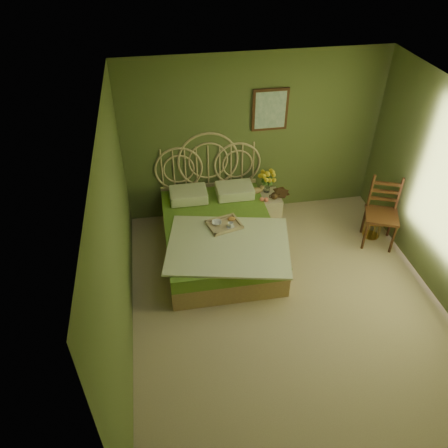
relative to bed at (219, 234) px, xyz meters
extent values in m
plane|color=tan|center=(0.71, -1.24, -0.32)|extent=(4.50, 4.50, 0.00)
plane|color=silver|center=(0.71, -1.24, 2.28)|extent=(4.50, 4.50, 0.00)
plane|color=#556434|center=(0.71, 1.01, 0.98)|extent=(4.00, 0.00, 4.00)
plane|color=#556434|center=(-1.29, -1.24, 0.98)|extent=(0.00, 4.50, 4.50)
cube|color=#3D1C10|center=(0.94, 0.99, 1.43)|extent=(0.54, 0.03, 0.64)
cube|color=silver|center=(0.94, 0.97, 1.43)|extent=(0.46, 0.01, 0.56)
cube|color=tan|center=(0.00, -0.06, -0.16)|extent=(1.55, 2.06, 0.31)
cube|color=olive|center=(0.00, -0.06, 0.10)|extent=(1.55, 2.06, 0.21)
cube|color=#F3ECCE|center=(0.05, -0.53, 0.22)|extent=(1.84, 1.55, 0.03)
cube|color=#F3ECCE|center=(-0.36, 0.66, 0.29)|extent=(0.57, 0.41, 0.16)
cube|color=#F3ECCE|center=(0.36, 0.66, 0.29)|extent=(0.57, 0.41, 0.16)
cube|color=beige|center=(0.06, -0.11, 0.22)|extent=(0.52, 0.45, 0.04)
ellipsoid|color=#B77A38|center=(0.18, -0.02, 0.27)|extent=(0.12, 0.07, 0.05)
cube|color=beige|center=(0.84, 0.58, -0.06)|extent=(0.46, 0.46, 0.51)
cylinder|color=silver|center=(0.88, 0.69, 0.28)|extent=(0.10, 0.10, 0.18)
ellipsoid|color=tan|center=(0.71, 0.67, 0.24)|extent=(0.21, 0.11, 0.10)
sphere|color=#FF7A63|center=(0.74, 0.44, 0.23)|extent=(0.07, 0.07, 0.07)
sphere|color=#FF7A63|center=(0.81, 0.42, 0.23)|extent=(0.07, 0.07, 0.07)
cube|color=#3D1C10|center=(2.41, -0.21, 0.18)|extent=(0.61, 0.61, 0.04)
cylinder|color=#3D1C10|center=(2.21, -0.41, -0.07)|extent=(0.04, 0.04, 0.50)
cylinder|color=#3D1C10|center=(2.61, -0.41, -0.07)|extent=(0.04, 0.04, 0.50)
cylinder|color=#3D1C10|center=(2.21, -0.01, -0.07)|extent=(0.04, 0.04, 0.50)
cylinder|color=#3D1C10|center=(2.61, -0.01, -0.07)|extent=(0.04, 0.04, 0.50)
cube|color=#3D1C10|center=(2.41, -0.01, 0.46)|extent=(0.39, 0.19, 0.55)
cylinder|color=#BA873B|center=(2.41, -0.06, -0.31)|extent=(0.24, 0.24, 0.01)
cylinder|color=#BA873B|center=(2.41, -0.06, -0.18)|extent=(0.24, 0.24, 0.27)
cone|color=#BA873B|center=(2.41, -0.06, 0.01)|extent=(0.24, 0.24, 0.10)
imported|color=#381E0F|center=(1.02, 0.60, 0.20)|extent=(0.22, 0.27, 0.02)
imported|color=#472819|center=(1.02, 0.60, 0.22)|extent=(0.27, 0.29, 0.02)
imported|color=white|center=(-0.04, -0.06, 0.26)|extent=(0.17, 0.17, 0.03)
imported|color=white|center=(0.14, -0.17, 0.28)|extent=(0.08, 0.08, 0.08)
camera|label=1|loc=(-0.76, -4.92, 4.03)|focal=35.00mm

